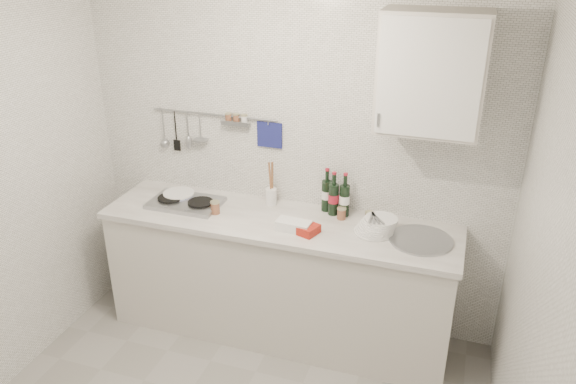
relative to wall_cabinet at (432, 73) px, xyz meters
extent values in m
cube|color=silver|center=(-0.90, 0.18, -0.70)|extent=(3.00, 0.02, 2.50)
cube|color=silver|center=(0.60, -1.22, -0.70)|extent=(0.02, 2.80, 2.50)
cube|color=beige|center=(-0.90, -0.12, -1.51)|extent=(2.40, 0.60, 0.88)
cube|color=white|center=(-0.90, -0.12, -1.05)|extent=(2.44, 0.64, 0.04)
cube|color=black|center=(-0.90, -0.10, -1.90)|extent=(2.34, 0.52, 0.10)
cube|color=#93969B|center=(-1.60, -0.12, -1.01)|extent=(0.50, 0.32, 0.03)
cylinder|color=black|center=(-1.72, -0.12, -0.99)|extent=(0.18, 0.18, 0.01)
cylinder|color=black|center=(-1.48, -0.12, -0.99)|extent=(0.18, 0.18, 0.01)
cylinder|color=#93969B|center=(0.05, -0.12, -1.02)|extent=(0.40, 0.40, 0.02)
cylinder|color=#93969B|center=(0.05, -0.12, -1.08)|extent=(0.34, 0.34, 0.10)
cylinder|color=#93969B|center=(-1.47, 0.15, -0.43)|extent=(0.95, 0.02, 0.02)
cube|color=navy|center=(-1.06, 0.17, -0.54)|extent=(0.18, 0.02, 0.18)
cube|color=beige|center=(0.00, 0.01, 0.00)|extent=(0.60, 0.35, 0.70)
cube|color=white|center=(0.00, -0.18, 0.00)|extent=(0.56, 0.01, 0.66)
cylinder|color=#93969B|center=(-0.26, -0.19, -0.25)|extent=(0.01, 0.01, 0.08)
cylinder|color=#46509F|center=(-1.71, -0.05, -1.02)|extent=(0.24, 0.24, 0.01)
cylinder|color=#46509F|center=(-1.70, -0.05, -1.01)|extent=(0.24, 0.24, 0.01)
cylinder|color=#46509F|center=(-1.70, -0.05, -1.00)|extent=(0.23, 0.23, 0.01)
cylinder|color=#46509F|center=(-1.69, -0.04, -0.99)|extent=(0.23, 0.23, 0.01)
cylinder|color=white|center=(-0.25, -0.10, -1.02)|extent=(0.26, 0.26, 0.01)
cylinder|color=white|center=(-0.25, -0.10, -1.01)|extent=(0.25, 0.25, 0.01)
cylinder|color=white|center=(-0.24, -0.10, -1.00)|extent=(0.24, 0.24, 0.01)
cylinder|color=white|center=(-0.24, -0.09, -0.99)|extent=(0.24, 0.24, 0.01)
cylinder|color=white|center=(-0.23, -0.09, -0.97)|extent=(0.23, 0.23, 0.01)
cylinder|color=white|center=(-0.22, -0.08, -0.96)|extent=(0.23, 0.23, 0.01)
cylinder|color=white|center=(-0.22, -0.08, -0.95)|extent=(0.22, 0.22, 0.01)
cylinder|color=white|center=(-0.21, -0.08, -0.94)|extent=(0.21, 0.21, 0.01)
cube|color=white|center=(-0.75, -0.24, -1.00)|extent=(0.23, 0.13, 0.07)
cube|color=red|center=(-0.66, -0.25, -1.00)|extent=(0.17, 0.17, 0.06)
cylinder|color=white|center=(-1.02, 0.08, -0.97)|extent=(0.08, 0.08, 0.12)
cylinder|color=#975D3C|center=(-1.01, 0.08, -0.82)|extent=(0.04, 0.06, 0.24)
cylinder|color=#975D3C|center=(-1.03, 0.09, -0.83)|extent=(0.04, 0.04, 0.22)
cylinder|color=brown|center=(-1.05, 0.13, -0.99)|extent=(0.06, 0.06, 0.09)
cylinder|color=tan|center=(-1.05, 0.13, -0.94)|extent=(0.06, 0.06, 0.01)
cylinder|color=brown|center=(-0.50, 0.02, -0.99)|extent=(0.06, 0.06, 0.07)
cylinder|color=tan|center=(-0.50, 0.02, -0.95)|extent=(0.06, 0.06, 0.01)
cylinder|color=brown|center=(-0.31, 0.02, -1.00)|extent=(0.06, 0.06, 0.07)
cylinder|color=tan|center=(-0.31, 0.02, -0.96)|extent=(0.06, 0.06, 0.01)
cylinder|color=brown|center=(-1.34, -0.18, -0.99)|extent=(0.06, 0.06, 0.08)
cylinder|color=tan|center=(-1.34, -0.18, -0.94)|extent=(0.07, 0.07, 0.01)
camera|label=1|loc=(0.23, -3.30, 0.71)|focal=35.00mm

